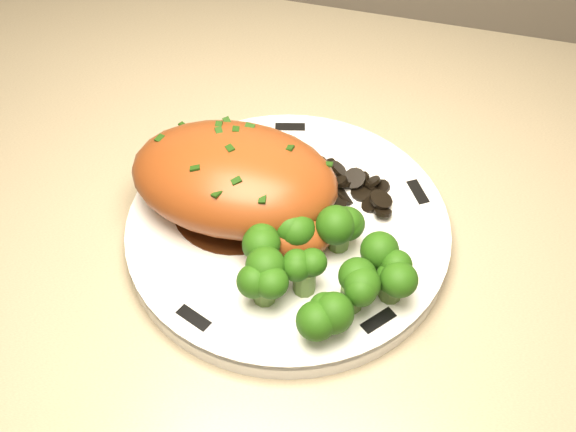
# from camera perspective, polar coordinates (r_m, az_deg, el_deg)

# --- Properties ---
(plate) EXTENTS (0.33, 0.33, 0.02)m
(plate) POSITION_cam_1_polar(r_m,az_deg,el_deg) (0.67, 0.00, -1.11)
(plate) COLOR white
(plate) RESTS_ON counter
(rim_accent_0) EXTENTS (0.03, 0.03, 0.00)m
(rim_accent_0) POSITION_cam_1_polar(r_m,az_deg,el_deg) (0.70, 10.22, 1.87)
(rim_accent_0) COLOR black
(rim_accent_0) RESTS_ON plate
(rim_accent_1) EXTENTS (0.03, 0.02, 0.00)m
(rim_accent_1) POSITION_cam_1_polar(r_m,az_deg,el_deg) (0.75, 0.17, 7.03)
(rim_accent_1) COLOR black
(rim_accent_1) RESTS_ON plate
(rim_accent_2) EXTENTS (0.01, 0.03, 0.00)m
(rim_accent_2) POSITION_cam_1_polar(r_m,az_deg,el_deg) (0.70, -10.07, 2.12)
(rim_accent_2) COLOR black
(rim_accent_2) RESTS_ON plate
(rim_accent_3) EXTENTS (0.03, 0.02, 0.00)m
(rim_accent_3) POSITION_cam_1_polar(r_m,az_deg,el_deg) (0.61, -7.46, -8.01)
(rim_accent_3) COLOR black
(rim_accent_3) RESTS_ON plate
(rim_accent_4) EXTENTS (0.03, 0.03, 0.00)m
(rim_accent_4) POSITION_cam_1_polar(r_m,az_deg,el_deg) (0.60, 7.15, -8.22)
(rim_accent_4) COLOR black
(rim_accent_4) RESTS_ON plate
(gravy_pool) EXTENTS (0.12, 0.12, 0.00)m
(gravy_pool) POSITION_cam_1_polar(r_m,az_deg,el_deg) (0.68, -4.11, 0.87)
(gravy_pool) COLOR black
(gravy_pool) RESTS_ON plate
(chicken_breast) EXTENTS (0.20, 0.13, 0.07)m
(chicken_breast) POSITION_cam_1_polar(r_m,az_deg,el_deg) (0.65, -3.83, 2.59)
(chicken_breast) COLOR brown
(chicken_breast) RESTS_ON plate
(mushroom_pile) EXTENTS (0.09, 0.06, 0.02)m
(mushroom_pile) POSITION_cam_1_polar(r_m,az_deg,el_deg) (0.69, 4.85, 2.04)
(mushroom_pile) COLOR black
(mushroom_pile) RESTS_ON plate
(broccoli_florets) EXTENTS (0.14, 0.12, 0.04)m
(broccoli_florets) POSITION_cam_1_polar(r_m,az_deg,el_deg) (0.60, 2.80, -3.86)
(broccoli_florets) COLOR #52712F
(broccoli_florets) RESTS_ON plate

